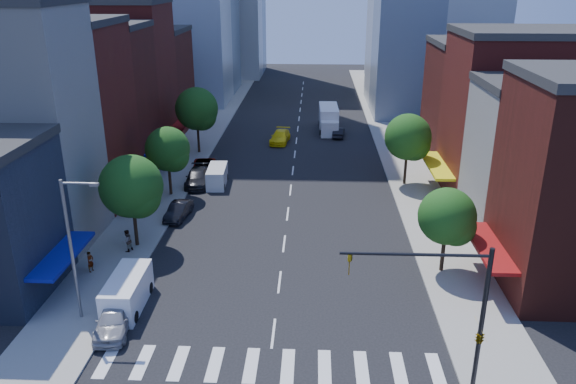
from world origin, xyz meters
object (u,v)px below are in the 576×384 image
at_px(parked_car_front, 114,319).
at_px(traffic_car_oncoming, 339,132).
at_px(cargo_van_far, 217,176).
at_px(parked_car_third, 204,168).
at_px(parked_car_second, 179,211).
at_px(parked_car_rear, 198,177).
at_px(taxi, 280,137).
at_px(box_truck, 329,120).
at_px(pedestrian_near, 90,262).
at_px(pedestrian_far, 127,241).
at_px(cargo_van_near, 127,293).
at_px(traffic_car_far, 331,105).

relative_size(parked_car_front, traffic_car_oncoming, 1.20).
bearing_deg(cargo_van_far, parked_car_third, 118.09).
xyz_separation_m(parked_car_front, parked_car_second, (0.00, 16.75, -0.11)).
bearing_deg(parked_car_rear, taxi, 61.30).
relative_size(parked_car_third, box_truck, 0.64).
bearing_deg(cargo_van_far, parked_car_second, -106.39).
xyz_separation_m(pedestrian_near, pedestrian_far, (1.63, 3.22, 0.10)).
bearing_deg(parked_car_third, pedestrian_far, -103.11).
xyz_separation_m(cargo_van_near, pedestrian_near, (-4.00, 4.29, -0.15)).
bearing_deg(pedestrian_near, traffic_car_oncoming, -7.91).
relative_size(parked_car_second, pedestrian_near, 2.70).
bearing_deg(traffic_car_far, taxi, 63.75).
relative_size(cargo_van_near, taxi, 0.98).
relative_size(parked_car_second, traffic_car_far, 1.10).
relative_size(traffic_car_far, pedestrian_far, 2.16).
xyz_separation_m(taxi, box_truck, (6.27, 6.17, 0.80)).
relative_size(cargo_van_far, taxi, 0.87).
relative_size(parked_car_second, pedestrian_far, 2.38).
bearing_deg(cargo_van_near, pedestrian_far, 106.82).
height_order(box_truck, pedestrian_near, box_truck).
xyz_separation_m(cargo_van_far, traffic_car_far, (12.49, 35.96, -0.29)).
relative_size(cargo_van_near, traffic_car_far, 1.35).
distance_m(cargo_van_near, traffic_car_oncoming, 44.28).
bearing_deg(parked_car_front, box_truck, 67.33).
bearing_deg(pedestrian_far, traffic_car_far, -168.77).
bearing_deg(traffic_car_oncoming, pedestrian_near, 69.94).
distance_m(parked_car_second, taxi, 25.42).
relative_size(cargo_van_near, pedestrian_far, 2.90).
xyz_separation_m(parked_car_rear, taxi, (7.46, 15.84, -0.03)).
relative_size(cargo_van_near, box_truck, 0.62).
bearing_deg(parked_car_rear, pedestrian_far, -102.33).
height_order(cargo_van_far, pedestrian_near, cargo_van_far).
distance_m(cargo_van_near, traffic_car_far, 60.42).
height_order(taxi, box_truck, box_truck).
bearing_deg(parked_car_front, traffic_car_far, 70.20).
relative_size(box_truck, pedestrian_far, 4.70).
distance_m(cargo_van_near, box_truck, 46.84).
distance_m(parked_car_second, pedestrian_near, 10.79).
height_order(traffic_car_far, box_truck, box_truck).
height_order(parked_car_second, cargo_van_near, cargo_van_near).
distance_m(parked_car_second, pedestrian_far, 7.21).
xyz_separation_m(parked_car_third, traffic_car_oncoming, (15.00, 15.62, -0.09)).
height_order(taxi, pedestrian_near, pedestrian_near).
bearing_deg(parked_car_third, cargo_van_near, -95.81).
bearing_deg(taxi, cargo_van_far, -102.49).
relative_size(parked_car_front, pedestrian_far, 2.66).
distance_m(parked_car_second, traffic_car_far, 46.65).
bearing_deg(pedestrian_near, taxi, 0.58).
height_order(parked_car_front, parked_car_third, parked_car_front).
distance_m(parked_car_front, cargo_van_far, 25.21).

